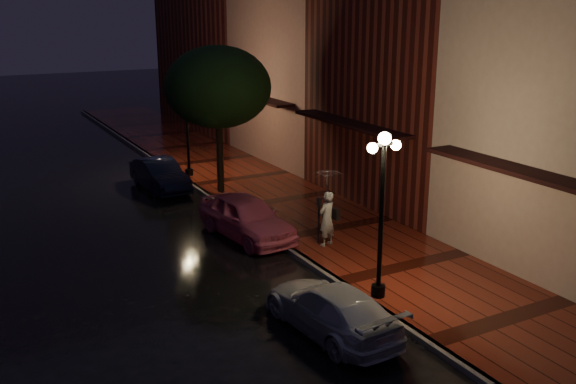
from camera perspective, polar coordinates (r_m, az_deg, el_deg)
ground at (r=20.76m, az=-1.03°, el=-4.58°), size 120.00×120.00×0.00m
sidewalk at (r=21.80m, az=4.22°, el=-3.38°), size 4.50×60.00×0.15m
curb at (r=20.73m, az=-1.03°, el=-4.39°), size 0.25×60.00×0.15m
storefront_mid at (r=25.05m, az=11.32°, el=11.63°), size 5.00×8.00×11.00m
storefront_far at (r=31.68m, az=1.81°, el=11.02°), size 5.00×8.00×9.00m
storefront_extra at (r=40.56m, az=-5.53°, el=12.80°), size 5.00×12.00×10.00m
streetlamp_near at (r=16.08m, az=8.33°, el=-1.21°), size 0.96×0.36×4.31m
streetlamp_far at (r=28.22m, az=-8.98°, el=6.29°), size 0.96×0.36×4.31m
street_tree at (r=25.29m, az=-6.22°, el=9.03°), size 4.16×4.16×5.80m
pink_car at (r=21.07m, az=-3.69°, el=-2.24°), size 2.14×4.33×1.42m
navy_car at (r=27.10m, az=-11.32°, el=1.52°), size 1.57×3.94×1.28m
silver_car at (r=15.22m, az=3.84°, el=-10.32°), size 1.90×4.11×1.16m
woman_with_umbrella at (r=19.71m, az=3.51°, el=-0.33°), size 1.01×1.03×2.44m
parking_meter at (r=20.08m, az=2.75°, el=-2.12°), size 0.17×0.15×1.50m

